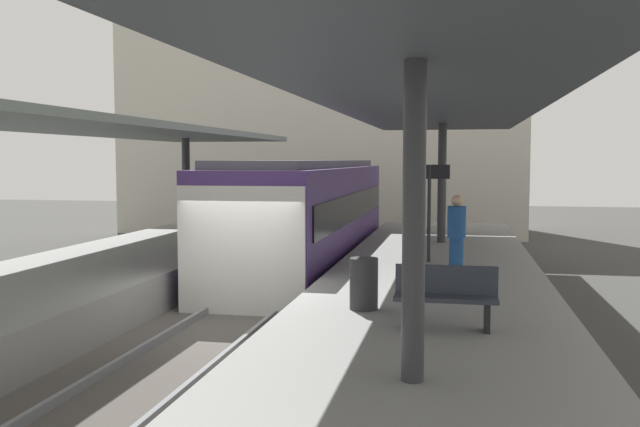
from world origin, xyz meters
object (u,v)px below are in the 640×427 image
Objects in this scene: commuter_train at (308,215)px; litter_bin at (364,284)px; platform_sign at (429,191)px; platform_bench at (446,295)px; passenger_near_bench at (456,235)px.

commuter_train reaches higher than litter_bin.
platform_bench is at bearing -85.52° from platform_sign.
commuter_train is 5.75× the size of platform_sign.
commuter_train reaches higher than platform_bench.
litter_bin is at bearing -98.43° from platform_sign.
platform_bench is 0.86× the size of passenger_near_bench.
platform_sign reaches higher than litter_bin.
platform_bench is 1.63m from litter_bin.
platform_bench is at bearing -38.68° from litter_bin.
passenger_near_bench is at bearing -72.44° from platform_sign.
passenger_near_bench is (0.13, 4.32, 0.38)m from platform_bench.
passenger_near_bench is at bearing 67.12° from litter_bin.
commuter_train is 9.08× the size of platform_bench.
platform_sign is at bearing 94.48° from platform_bench.
platform_bench is at bearing -91.66° from passenger_near_bench.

